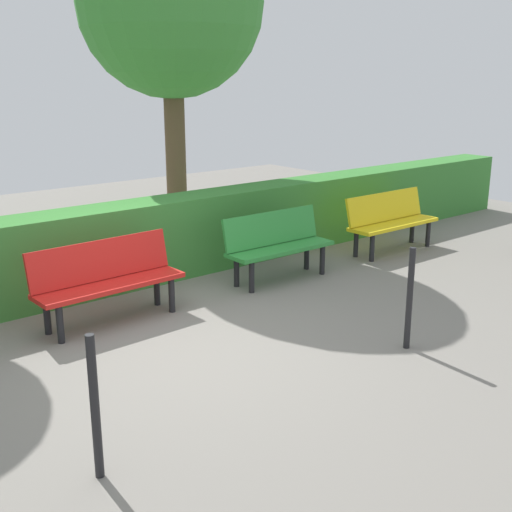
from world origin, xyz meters
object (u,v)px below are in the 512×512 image
bench_red (107,277)px  bench_yellow (390,219)px  tree_near (171,5)px  bench_green (277,243)px

bench_red → bench_yellow: bearing=177.4°
bench_yellow → bench_red: bearing=-0.7°
bench_red → tree_near: bearing=-136.1°
tree_near → bench_green: bearing=84.9°
bench_yellow → bench_red: size_ratio=0.99×
bench_yellow → bench_green: size_ratio=1.07×
bench_green → bench_red: bearing=-0.3°
bench_green → bench_red: size_ratio=0.92×
tree_near → bench_yellow: bearing=126.0°
bench_yellow → tree_near: size_ratio=0.32×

